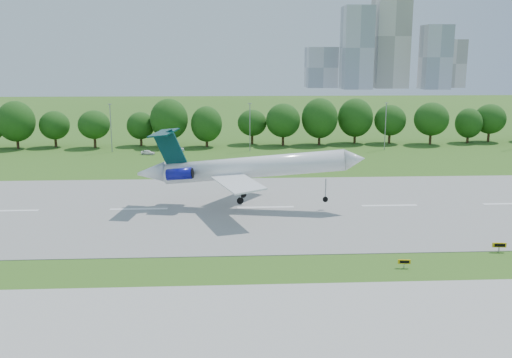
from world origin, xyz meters
name	(u,v)px	position (x,y,z in m)	size (l,w,h in m)	color
ground	(449,260)	(0.00, 0.00, 0.00)	(600.00, 600.00, 0.00)	#2F5D18
runway	(389,206)	(0.00, 25.00, 0.04)	(400.00, 45.00, 0.08)	gray
tree_line	(321,122)	(0.00, 92.00, 6.19)	(288.40, 8.40, 10.40)	#382314
light_poles	(318,126)	(-2.50, 82.00, 6.34)	(175.90, 0.25, 12.19)	gray
skyline	(385,49)	(100.16, 390.61, 30.46)	(127.00, 52.00, 80.00)	#B2B2B7
airliner	(242,167)	(-23.67, 25.26, 6.57)	(36.15, 25.96, 11.30)	white
taxi_sign_left	(404,262)	(-6.20, -2.39, 0.74)	(1.43, 0.33, 1.00)	gray
taxi_sign_centre	(499,245)	(7.10, 2.35, 0.87)	(1.70, 0.39, 1.19)	gray
service_vehicle_a	(177,149)	(-38.62, 82.49, 0.58)	(1.22, 3.51, 1.16)	silver
service_vehicle_b	(148,152)	(-45.42, 77.57, 0.58)	(1.36, 3.39, 1.15)	white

